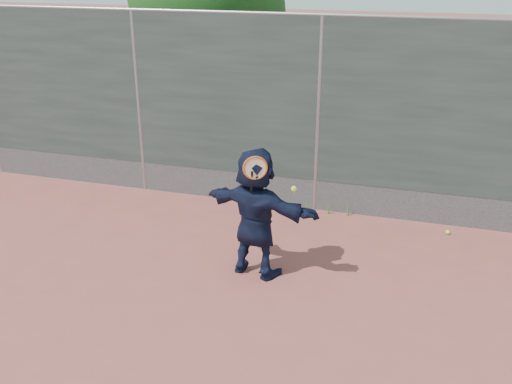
# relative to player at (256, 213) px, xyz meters

# --- Properties ---
(ground) EXTENTS (80.00, 80.00, 0.00)m
(ground) POSITION_rel_player_xyz_m (0.33, -1.33, -0.84)
(ground) COLOR #9E4C42
(ground) RESTS_ON ground
(player) EXTENTS (1.63, 0.84, 1.67)m
(player) POSITION_rel_player_xyz_m (0.00, 0.00, 0.00)
(player) COLOR #121832
(player) RESTS_ON ground
(ball_ground) EXTENTS (0.07, 0.07, 0.07)m
(ball_ground) POSITION_rel_player_xyz_m (2.38, 1.84, -0.80)
(ball_ground) COLOR #BDF235
(ball_ground) RESTS_ON ground
(fence) EXTENTS (20.00, 0.06, 3.03)m
(fence) POSITION_rel_player_xyz_m (0.33, 2.17, 0.75)
(fence) COLOR #38423D
(fence) RESTS_ON ground
(swing_action) EXTENTS (0.64, 0.16, 0.51)m
(swing_action) POSITION_rel_player_xyz_m (0.09, -0.20, 0.63)
(swing_action) COLOR #CA5213
(swing_action) RESTS_ON ground
(tree_left) EXTENTS (3.15, 3.00, 4.53)m
(tree_left) POSITION_rel_player_xyz_m (-2.52, 5.22, 2.10)
(tree_left) COLOR #382314
(tree_left) RESTS_ON ground
(weed_clump) EXTENTS (0.68, 0.07, 0.30)m
(weed_clump) POSITION_rel_player_xyz_m (0.62, 2.06, -0.70)
(weed_clump) COLOR #387226
(weed_clump) RESTS_ON ground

